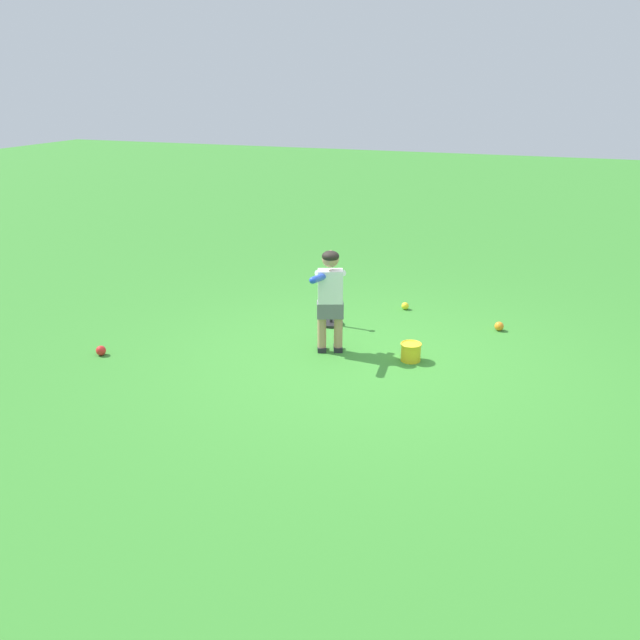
% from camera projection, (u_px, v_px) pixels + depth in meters
% --- Properties ---
extents(ground_plane, '(40.00, 40.00, 0.00)m').
position_uv_depth(ground_plane, '(369.00, 359.00, 6.74)').
color(ground_plane, '#38842D').
extents(child_batter, '(0.31, 0.64, 1.08)m').
position_uv_depth(child_batter, '(330.00, 292.00, 6.72)').
color(child_batter, '#232328').
rests_on(child_batter, ground).
extents(play_ball_near_batter, '(0.10, 0.10, 0.10)m').
position_uv_depth(play_ball_near_batter, '(101.00, 351.00, 6.82)').
color(play_ball_near_batter, red).
rests_on(play_ball_near_batter, ground).
extents(play_ball_midfield, '(0.09, 0.09, 0.09)m').
position_uv_depth(play_ball_midfield, '(405.00, 306.00, 8.18)').
color(play_ball_midfield, yellow).
rests_on(play_ball_midfield, ground).
extents(play_ball_by_bucket, '(0.10, 0.10, 0.10)m').
position_uv_depth(play_ball_by_bucket, '(499.00, 326.00, 7.49)').
color(play_ball_by_bucket, orange).
rests_on(play_ball_by_bucket, ground).
extents(batting_tee, '(0.28, 0.28, 0.62)m').
position_uv_depth(batting_tee, '(331.00, 316.00, 7.66)').
color(batting_tee, black).
rests_on(batting_tee, ground).
extents(toy_bucket, '(0.22, 0.22, 0.19)m').
position_uv_depth(toy_bucket, '(411.00, 351.00, 6.68)').
color(toy_bucket, yellow).
rests_on(toy_bucket, ground).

